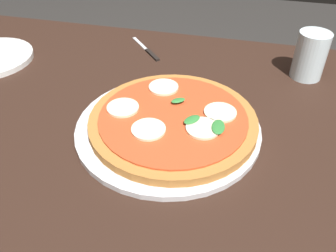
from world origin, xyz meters
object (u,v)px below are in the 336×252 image
object	(u,v)px
dining_table	(178,149)
pizza	(173,120)
knife	(148,51)
glass_cup	(310,55)
serving_tray	(168,128)

from	to	relation	value
dining_table	pizza	size ratio (longest dim) A/B	4.23
knife	glass_cup	world-z (taller)	glass_cup
serving_tray	pizza	world-z (taller)	pizza
dining_table	pizza	distance (m)	0.14
dining_table	knife	distance (m)	0.32
pizza	glass_cup	bearing A→B (deg)	-133.88
dining_table	knife	bearing A→B (deg)	-61.12
serving_tray	pizza	xyz separation A→B (m)	(-0.01, -0.00, 0.02)
serving_tray	pizza	bearing A→B (deg)	-152.96
knife	glass_cup	distance (m)	0.42
pizza	glass_cup	distance (m)	0.39
dining_table	serving_tray	xyz separation A→B (m)	(0.01, 0.06, 0.11)
glass_cup	pizza	bearing A→B (deg)	46.12
dining_table	pizza	world-z (taller)	pizza
serving_tray	pizza	size ratio (longest dim) A/B	1.10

